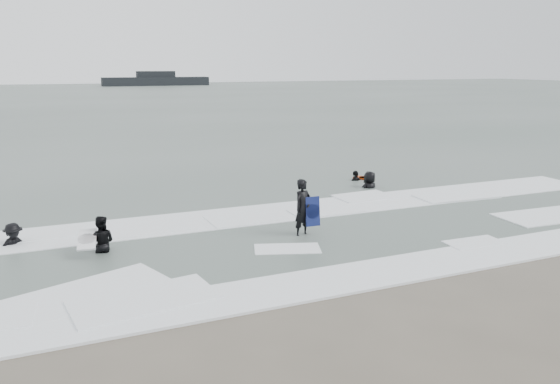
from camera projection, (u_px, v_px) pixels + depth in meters
name	position (u px, v px, depth m)	size (l,w,h in m)	color
ground	(349.00, 269.00, 14.93)	(320.00, 320.00, 0.00)	brown
sea	(102.00, 100.00, 86.98)	(320.00, 320.00, 0.00)	#47544C
surfer_centre	(303.00, 236.00, 17.81)	(0.70, 0.46, 1.93)	black
surfer_wading	(102.00, 253.00, 16.26)	(0.82, 0.64, 1.68)	black
surfer_breaker	(14.00, 247.00, 16.78)	(1.04, 0.60, 1.61)	black
surfer_right_near	(356.00, 181.00, 26.24)	(0.98, 0.41, 1.67)	black
surfer_right_far	(369.00, 189.00, 24.66)	(0.95, 0.62, 1.95)	black
surf_foam	(295.00, 231.00, 18.25)	(30.03, 9.06, 0.09)	white
bodyboards	(276.00, 204.00, 19.97)	(13.88, 7.76, 1.25)	#0F184A
vessel_horizon	(156.00, 80.00, 145.78)	(27.84, 4.97, 3.78)	black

